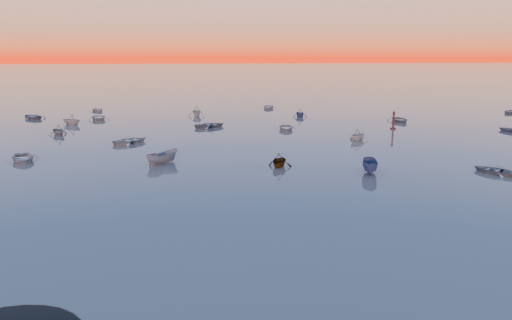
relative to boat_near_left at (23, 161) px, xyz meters
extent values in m
plane|color=#6B6059|center=(24.26, 63.91, 0.00)|extent=(600.00, 600.00, 0.00)
imported|color=silver|center=(0.00, 0.00, 0.00)|extent=(4.92, 3.46, 1.14)
imported|color=slate|center=(14.73, -2.54, 0.00)|extent=(3.66, 3.93, 1.31)
cylinder|color=#40140D|center=(46.77, 16.98, 0.04)|extent=(0.80, 0.80, 0.27)
cylinder|color=#40140D|center=(46.77, 16.98, 1.15)|extent=(0.28, 0.28, 2.31)
cone|color=#40140D|center=(46.77, 16.98, 2.53)|extent=(0.53, 0.53, 0.44)
camera|label=1|loc=(19.28, -53.41, 11.52)|focal=35.00mm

